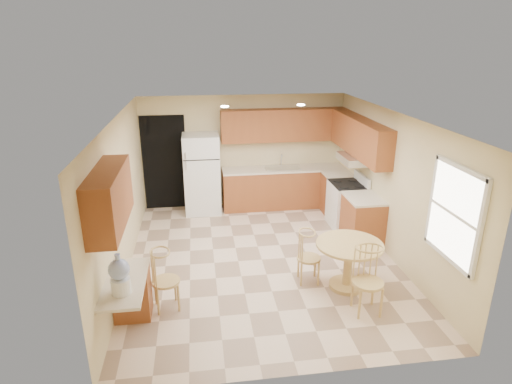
{
  "coord_description": "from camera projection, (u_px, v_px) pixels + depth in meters",
  "views": [
    {
      "loc": [
        -1.03,
        -6.53,
        3.63
      ],
      "look_at": [
        -0.06,
        0.3,
        1.15
      ],
      "focal_mm": 30.0,
      "sensor_mm": 36.0,
      "label": 1
    }
  ],
  "objects": [
    {
      "name": "floor",
      "position": [
        262.0,
        260.0,
        7.45
      ],
      "size": [
        5.5,
        5.5,
        0.0
      ],
      "primitive_type": "plane",
      "color": "beige",
      "rests_on": "ground"
    },
    {
      "name": "wall_left",
      "position": [
        121.0,
        199.0,
        6.73
      ],
      "size": [
        0.02,
        5.5,
        2.5
      ],
      "primitive_type": "cube",
      "color": "beige",
      "rests_on": "floor"
    },
    {
      "name": "range_hood",
      "position": [
        354.0,
        159.0,
        8.33
      ],
      "size": [
        0.5,
        0.76,
        0.14
      ],
      "primitive_type": "cube",
      "color": "silver",
      "rests_on": "upper_cab_right"
    },
    {
      "name": "upper_cab_left",
      "position": [
        109.0,
        198.0,
        5.06
      ],
      "size": [
        0.33,
        1.4,
        0.7
      ],
      "primitive_type": "cube",
      "color": "#995027",
      "rests_on": "wall_left"
    },
    {
      "name": "counter_right_b",
      "position": [
        364.0,
        198.0,
        7.78
      ],
      "size": [
        0.63,
        0.8,
        0.04
      ],
      "primitive_type": "cube",
      "color": "beige",
      "rests_on": "base_cab_right_b"
    },
    {
      "name": "ceiling",
      "position": [
        263.0,
        116.0,
        6.61
      ],
      "size": [
        4.5,
        5.5,
        0.02
      ],
      "primitive_type": "cube",
      "color": "white",
      "rests_on": "wall_back"
    },
    {
      "name": "wall_right",
      "position": [
        392.0,
        186.0,
        7.33
      ],
      "size": [
        0.02,
        5.5,
        2.5
      ],
      "primitive_type": "cube",
      "color": "beige",
      "rests_on": "floor"
    },
    {
      "name": "base_cab_right_a",
      "position": [
        337.0,
        195.0,
        9.29
      ],
      "size": [
        0.6,
        0.59,
        0.87
      ],
      "primitive_type": "cube",
      "color": "#995027",
      "rests_on": "floor"
    },
    {
      "name": "base_cab_back",
      "position": [
        283.0,
        188.0,
        9.7
      ],
      "size": [
        2.75,
        0.6,
        0.87
      ],
      "primitive_type": "cube",
      "color": "#995027",
      "rests_on": "floor"
    },
    {
      "name": "refrigerator",
      "position": [
        202.0,
        174.0,
        9.27
      ],
      "size": [
        0.77,
        0.74,
        1.73
      ],
      "color": "white",
      "rests_on": "floor"
    },
    {
      "name": "base_cab_right_b",
      "position": [
        362.0,
        221.0,
        7.93
      ],
      "size": [
        0.6,
        0.8,
        0.87
      ],
      "primitive_type": "cube",
      "color": "#995027",
      "rests_on": "floor"
    },
    {
      "name": "sink",
      "position": [
        283.0,
        168.0,
        9.54
      ],
      "size": [
        0.78,
        0.44,
        0.01
      ],
      "primitive_type": "cube",
      "color": "silver",
      "rests_on": "counter_back"
    },
    {
      "name": "window",
      "position": [
        455.0,
        214.0,
        5.51
      ],
      "size": [
        0.06,
        1.12,
        1.3
      ],
      "color": "white",
      "rests_on": "wall_right"
    },
    {
      "name": "doorway",
      "position": [
        165.0,
        163.0,
        9.41
      ],
      "size": [
        0.9,
        0.02,
        2.1
      ],
      "primitive_type": "cube",
      "color": "black",
      "rests_on": "floor"
    },
    {
      "name": "wall_back",
      "position": [
        243.0,
        151.0,
        9.59
      ],
      "size": [
        4.5,
        0.02,
        2.5
      ],
      "primitive_type": "cube",
      "color": "beige",
      "rests_on": "floor"
    },
    {
      "name": "upper_cab_back",
      "position": [
        284.0,
        125.0,
        9.35
      ],
      "size": [
        2.75,
        0.33,
        0.7
      ],
      "primitive_type": "cube",
      "color": "#995027",
      "rests_on": "wall_back"
    },
    {
      "name": "upper_cab_right",
      "position": [
        360.0,
        137.0,
        8.23
      ],
      "size": [
        0.33,
        2.42,
        0.7
      ],
      "primitive_type": "cube",
      "color": "#995027",
      "rests_on": "wall_right"
    },
    {
      "name": "counter_right_a",
      "position": [
        339.0,
        175.0,
        9.14
      ],
      "size": [
        0.63,
        0.59,
        0.04
      ],
      "primitive_type": "cube",
      "color": "beige",
      "rests_on": "base_cab_right_a"
    },
    {
      "name": "stove",
      "position": [
        347.0,
        204.0,
        8.65
      ],
      "size": [
        0.65,
        0.76,
        1.09
      ],
      "color": "white",
      "rests_on": "floor"
    },
    {
      "name": "chair_table_b",
      "position": [
        371.0,
        278.0,
        5.75
      ],
      "size": [
        0.43,
        0.43,
        0.97
      ],
      "rotation": [
        0.0,
        0.0,
        3.12
      ],
      "color": "tan",
      "rests_on": "floor"
    },
    {
      "name": "can_light_b",
      "position": [
        301.0,
        105.0,
        7.85
      ],
      "size": [
        0.14,
        0.14,
        0.02
      ],
      "primitive_type": "cylinder",
      "color": "white",
      "rests_on": "ceiling"
    },
    {
      "name": "can_light_a",
      "position": [
        225.0,
        106.0,
        7.66
      ],
      "size": [
        0.14,
        0.14,
        0.02
      ],
      "primitive_type": "cylinder",
      "color": "white",
      "rests_on": "ceiling"
    },
    {
      "name": "dining_table",
      "position": [
        348.0,
        259.0,
        6.47
      ],
      "size": [
        1.01,
        1.01,
        0.75
      ],
      "rotation": [
        0.0,
        0.0,
        -0.43
      ],
      "color": "tan",
      "rests_on": "floor"
    },
    {
      "name": "chair_desk",
      "position": [
        165.0,
        277.0,
        5.86
      ],
      "size": [
        0.4,
        0.51,
        0.9
      ],
      "rotation": [
        0.0,
        0.0,
        -1.37
      ],
      "color": "tan",
      "rests_on": "floor"
    },
    {
      "name": "chair_table_a",
      "position": [
        310.0,
        254.0,
        6.55
      ],
      "size": [
        0.38,
        0.49,
        0.85
      ],
      "rotation": [
        0.0,
        0.0,
        -1.64
      ],
      "color": "tan",
      "rests_on": "floor"
    },
    {
      "name": "counter_back",
      "position": [
        284.0,
        169.0,
        9.55
      ],
      "size": [
        2.75,
        0.63,
        0.04
      ],
      "primitive_type": "cube",
      "color": "beige",
      "rests_on": "base_cab_back"
    },
    {
      "name": "wall_front",
      "position": [
        303.0,
        280.0,
        4.47
      ],
      "size": [
        4.5,
        0.02,
        2.5
      ],
      "primitive_type": "cube",
      "color": "beige",
      "rests_on": "floor"
    },
    {
      "name": "desk_pedestal",
      "position": [
        132.0,
        293.0,
        5.84
      ],
      "size": [
        0.48,
        0.42,
        0.72
      ],
      "primitive_type": "cube",
      "color": "#995027",
      "rests_on": "floor"
    },
    {
      "name": "water_crock",
      "position": [
        120.0,
        276.0,
        5.02
      ],
      "size": [
        0.25,
        0.25,
        0.52
      ],
      "color": "white",
      "rests_on": "desk_top"
    },
    {
      "name": "desk_top",
      "position": [
        125.0,
        283.0,
        5.35
      ],
      "size": [
        0.5,
        1.2,
        0.04
      ],
      "primitive_type": "cube",
      "color": "beige",
      "rests_on": "desk_pedestal"
    }
  ]
}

